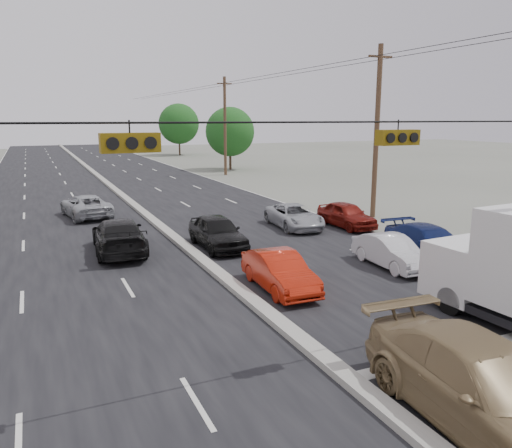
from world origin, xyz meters
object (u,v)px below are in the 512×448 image
object	(u,v)px
tree_right_far	(179,124)
queue_car_a	(217,232)
utility_pole_right_b	(377,131)
utility_pole_right_c	(225,126)
queue_car_d	(430,244)
oncoming_near	(119,236)
queue_car_b	(391,252)
queue_car_e	(346,215)
tan_sedan	(485,388)
queue_car_c	(294,216)
oncoming_far	(86,206)
red_sedan	(279,272)
tree_right_mid	(230,132)

from	to	relation	value
tree_right_far	queue_car_a	distance (m)	60.04
utility_pole_right_b	utility_pole_right_c	size ratio (longest dim) A/B	1.00
queue_car_d	oncoming_near	bearing A→B (deg)	155.01
queue_car_b	queue_car_e	world-z (taller)	queue_car_e
tan_sedan	queue_car_a	xyz separation A→B (m)	(0.00, 14.97, -0.08)
queue_car_c	queue_car_a	bearing A→B (deg)	-150.81
queue_car_a	oncoming_far	world-z (taller)	queue_car_a
red_sedan	queue_car_c	size ratio (longest dim) A/B	0.88
queue_car_d	utility_pole_right_b	bearing A→B (deg)	71.45
red_sedan	queue_car_e	world-z (taller)	queue_car_e
tan_sedan	queue_car_b	bearing A→B (deg)	63.94
queue_car_a	queue_car_c	world-z (taller)	queue_car_a
utility_pole_right_c	queue_car_e	xyz separation A→B (m)	(-3.14, -26.79, -4.42)
red_sedan	oncoming_near	world-z (taller)	oncoming_near
tree_right_mid	queue_car_b	size ratio (longest dim) A/B	1.85
queue_car_e	oncoming_near	size ratio (longest dim) A/B	0.77
utility_pole_right_b	utility_pole_right_c	bearing A→B (deg)	90.00
tree_right_mid	queue_car_c	distance (m)	32.02
utility_pole_right_b	utility_pole_right_c	world-z (taller)	same
tan_sedan	queue_car_b	distance (m)	10.64
tree_right_mid	queue_car_d	bearing A→B (deg)	-99.03
utility_pole_right_c	oncoming_far	xyz separation A→B (m)	(-15.84, -17.95, -4.43)
utility_pole_right_b	queue_car_c	size ratio (longest dim) A/B	2.22
queue_car_a	oncoming_near	size ratio (longest dim) A/B	0.84
tree_right_mid	oncoming_far	bearing A→B (deg)	-128.63
utility_pole_right_b	oncoming_near	xyz separation A→B (m)	(-15.37, -2.06, -4.34)
utility_pole_right_b	queue_car_a	world-z (taller)	utility_pole_right_b
queue_car_a	queue_car_c	bearing A→B (deg)	24.30
queue_car_d	tree_right_mid	bearing A→B (deg)	85.29
queue_car_c	red_sedan	bearing A→B (deg)	-116.43
queue_car_a	oncoming_far	size ratio (longest dim) A/B	0.90
red_sedan	oncoming_far	bearing A→B (deg)	108.31
tree_right_far	queue_car_c	distance (m)	56.64
utility_pole_right_c	queue_car_c	size ratio (longest dim) A/B	2.22
tan_sedan	tree_right_far	bearing A→B (deg)	82.51
red_sedan	oncoming_near	size ratio (longest dim) A/B	0.76
utility_pole_right_b	queue_car_b	size ratio (longest dim) A/B	2.59
tree_right_mid	tan_sedan	xyz separation A→B (m)	(-13.60, -48.05, -3.50)
queue_car_a	oncoming_near	world-z (taller)	oncoming_near
oncoming_far	tan_sedan	bearing A→B (deg)	92.83
queue_car_d	oncoming_far	size ratio (longest dim) A/B	1.00
utility_pole_right_b	queue_car_d	xyz separation A→B (m)	(-3.64, -8.64, -4.40)
oncoming_near	tan_sedan	bearing A→B (deg)	109.02
utility_pole_right_b	red_sedan	size ratio (longest dim) A/B	2.51
queue_car_c	queue_car_d	world-z (taller)	queue_car_d
utility_pole_right_c	queue_car_a	world-z (taller)	utility_pole_right_c
red_sedan	queue_car_c	distance (m)	10.16
red_sedan	queue_car_e	xyz separation A→B (m)	(7.96, 7.59, 0.03)
queue_car_b	queue_car_d	xyz separation A→B (m)	(2.16, 0.19, 0.07)
queue_car_a	queue_car_d	size ratio (longest dim) A/B	0.90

